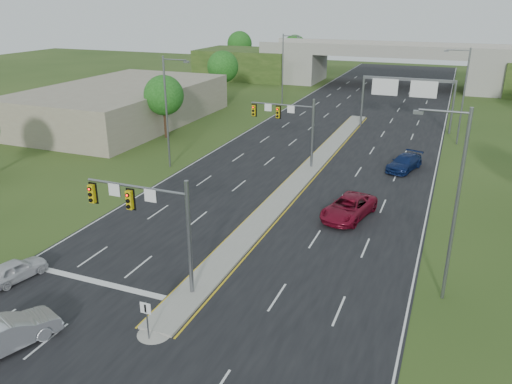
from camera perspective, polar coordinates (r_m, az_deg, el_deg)
The scene contains 23 objects.
ground at distance 29.78m, azimuth -7.29°, elevation -11.48°, with size 240.00×240.00×0.00m, color #2A4318.
road at distance 60.25m, azimuth 8.94°, elevation 5.54°, with size 24.00×160.00×0.02m, color black.
median at distance 49.10m, azimuth 5.68°, elevation 2.19°, with size 2.00×54.00×0.16m, color gray.
median_nose at distance 26.95m, azimuth -11.53°, elevation -15.44°, with size 2.00×2.00×0.16m, color gray.
lane_markings at distance 54.70m, azimuth 6.84°, elevation 4.05°, with size 23.72×160.00×0.01m.
signal_mast_near at distance 28.60m, azimuth -11.78°, elevation -2.49°, with size 6.62×0.60×7.00m.
signal_mast_far at distance 50.24m, azimuth 4.00°, elevation 8.17°, with size 6.62×0.60×7.00m.
keep_right_sign at distance 25.79m, azimuth -12.41°, elevation -13.53°, with size 0.60×0.13×2.20m.
sign_gantry at distance 67.74m, azimuth 16.80°, elevation 11.16°, with size 11.58×0.44×6.67m.
overpass at distance 103.23m, azimuth 15.05°, elevation 13.56°, with size 80.00×14.00×8.10m.
lightpole_l_mid at distance 50.11m, azimuth -10.03°, elevation 9.48°, with size 2.85×0.25×11.00m.
lightpole_l_far at distance 81.58m, azimuth 3.20°, elevation 14.18°, with size 2.85×0.25×11.00m.
lightpole_r_near at distance 28.47m, azimuth 21.64°, elevation -0.70°, with size 2.85×0.25×11.00m.
lightpole_r_far at distance 62.48m, azimuth 22.51°, elevation 10.50°, with size 2.85×0.25×11.00m.
tree_l_near at distance 62.11m, azimuth -10.49°, elevation 10.80°, with size 4.80×4.80×7.60m.
tree_l_mid at distance 85.66m, azimuth -3.81°, elevation 14.10°, with size 5.20×5.20×8.12m.
tree_back_a at distance 126.72m, azimuth -1.89°, elevation 16.56°, with size 6.00×6.00×8.85m.
tree_back_b at distance 121.82m, azimuth 4.41°, elevation 16.18°, with size 5.60×5.60×8.32m.
commercial_building at distance 72.24m, azimuth -15.08°, elevation 9.70°, with size 18.00×30.00×5.00m, color gray.
car_white at distance 33.88m, azimuth -25.81°, elevation -8.01°, with size 1.55×3.84×1.31m, color silver.
car_silver at distance 27.90m, azimuth -26.57°, elevation -14.28°, with size 1.72×4.94×1.63m, color #B5B6BD.
car_far_a at distance 39.50m, azimuth 10.54°, elevation -1.75°, with size 2.73×5.93×1.65m, color maroon.
car_far_b at distance 51.92m, azimuth 16.61°, elevation 3.24°, with size 2.12×5.22×1.51m, color #0C1C4A.
Camera 1 is at (12.69, -21.69, 15.98)m, focal length 35.00 mm.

